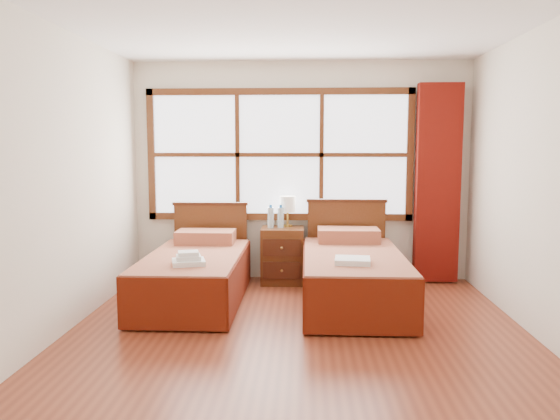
{
  "coord_description": "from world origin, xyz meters",
  "views": [
    {
      "loc": [
        0.06,
        -4.31,
        1.6
      ],
      "look_at": [
        -0.17,
        0.7,
        1.02
      ],
      "focal_mm": 35.0,
      "sensor_mm": 36.0,
      "label": 1
    }
  ],
  "objects": [
    {
      "name": "floor",
      "position": [
        0.0,
        0.0,
        0.0
      ],
      "size": [
        4.5,
        4.5,
        0.0
      ],
      "primitive_type": "plane",
      "color": "brown",
      "rests_on": "ground"
    },
    {
      "name": "ceiling",
      "position": [
        0.0,
        0.0,
        2.6
      ],
      "size": [
        4.5,
        4.5,
        0.0
      ],
      "primitive_type": "plane",
      "rotation": [
        3.14,
        0.0,
        0.0
      ],
      "color": "white",
      "rests_on": "wall_back"
    },
    {
      "name": "wall_back",
      "position": [
        0.0,
        2.25,
        1.3
      ],
      "size": [
        4.0,
        0.0,
        4.0
      ],
      "primitive_type": "plane",
      "rotation": [
        1.57,
        0.0,
        0.0
      ],
      "color": "silver",
      "rests_on": "floor"
    },
    {
      "name": "wall_left",
      "position": [
        -2.0,
        0.0,
        1.3
      ],
      "size": [
        0.0,
        4.5,
        4.5
      ],
      "primitive_type": "plane",
      "rotation": [
        1.57,
        0.0,
        1.57
      ],
      "color": "silver",
      "rests_on": "floor"
    },
    {
      "name": "wall_right",
      "position": [
        2.0,
        0.0,
        1.3
      ],
      "size": [
        0.0,
        4.5,
        4.5
      ],
      "primitive_type": "plane",
      "rotation": [
        1.57,
        0.0,
        -1.57
      ],
      "color": "silver",
      "rests_on": "floor"
    },
    {
      "name": "window",
      "position": [
        -0.25,
        2.21,
        1.5
      ],
      "size": [
        3.16,
        0.06,
        1.56
      ],
      "color": "white",
      "rests_on": "wall_back"
    },
    {
      "name": "curtain",
      "position": [
        1.6,
        2.11,
        1.17
      ],
      "size": [
        0.5,
        0.16,
        2.3
      ],
      "primitive_type": "cube",
      "color": "maroon",
      "rests_on": "wall_back"
    },
    {
      "name": "bed_left",
      "position": [
        -1.07,
        1.2,
        0.29
      ],
      "size": [
        0.97,
        1.99,
        0.94
      ],
      "color": "#3A190C",
      "rests_on": "floor"
    },
    {
      "name": "bed_right",
      "position": [
        0.55,
        1.2,
        0.3
      ],
      "size": [
        1.01,
        2.03,
        0.98
      ],
      "color": "#3A190C",
      "rests_on": "floor"
    },
    {
      "name": "nightstand",
      "position": [
        -0.2,
        1.99,
        0.33
      ],
      "size": [
        0.49,
        0.48,
        0.66
      ],
      "color": "#532912",
      "rests_on": "floor"
    },
    {
      "name": "towels_left",
      "position": [
        -1.03,
        0.66,
        0.55
      ],
      "size": [
        0.36,
        0.33,
        0.13
      ],
      "rotation": [
        0.0,
        0.0,
        0.27
      ],
      "color": "white",
      "rests_on": "bed_left"
    },
    {
      "name": "towels_right",
      "position": [
        0.5,
        0.68,
        0.55
      ],
      "size": [
        0.35,
        0.31,
        0.05
      ],
      "rotation": [
        0.0,
        0.0,
        -0.09
      ],
      "color": "white",
      "rests_on": "bed_right"
    },
    {
      "name": "lamp",
      "position": [
        -0.15,
        2.11,
        0.91
      ],
      "size": [
        0.19,
        0.19,
        0.36
      ],
      "color": "gold",
      "rests_on": "nightstand"
    },
    {
      "name": "bottle_near",
      "position": [
        -0.34,
        1.96,
        0.78
      ],
      "size": [
        0.07,
        0.07,
        0.27
      ],
      "color": "#A4C5D4",
      "rests_on": "nightstand"
    },
    {
      "name": "bottle_far",
      "position": [
        -0.23,
        2.0,
        0.78
      ],
      "size": [
        0.07,
        0.07,
        0.27
      ],
      "color": "#A4C5D4",
      "rests_on": "nightstand"
    }
  ]
}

